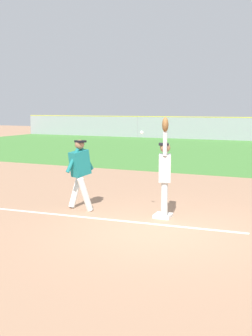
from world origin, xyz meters
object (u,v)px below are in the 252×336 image
at_px(first_base, 163,216).
at_px(parked_car_blue, 160,127).
at_px(fielder, 165,169).
at_px(runner, 80,169).
at_px(baseball, 142,133).
at_px(parked_car_red, 218,128).

distance_m(first_base, parked_car_blue, 29.46).
xyz_separation_m(first_base, parked_car_blue, (-10.06, 27.69, 0.63)).
bearing_deg(fielder, runner, -16.22).
distance_m(fielder, baseball, 0.97).
bearing_deg(first_base, parked_car_red, 99.82).
bearing_deg(runner, parked_car_red, 115.50).
xyz_separation_m(runner, parked_car_red, (-2.72, 27.96, -0.32)).
bearing_deg(parked_car_red, runner, -79.57).
height_order(first_base, baseball, baseball).
height_order(first_base, runner, runner).
bearing_deg(parked_car_red, fielder, -75.23).
bearing_deg(parked_car_red, baseball, -76.29).
xyz_separation_m(runner, baseball, (1.63, -0.05, 0.94)).
height_order(runner, parked_car_red, runner).
bearing_deg(baseball, parked_car_red, 98.85).
relative_size(fielder, runner, 1.33).
xyz_separation_m(fielder, parked_car_blue, (-10.10, 27.74, -0.45)).
relative_size(runner, parked_car_red, 0.38).
xyz_separation_m(fielder, baseball, (-0.51, -0.13, 0.81)).
xyz_separation_m(first_base, baseball, (-0.46, -0.19, 1.89)).
height_order(runner, parked_car_blue, runner).
relative_size(first_base, runner, 0.22).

